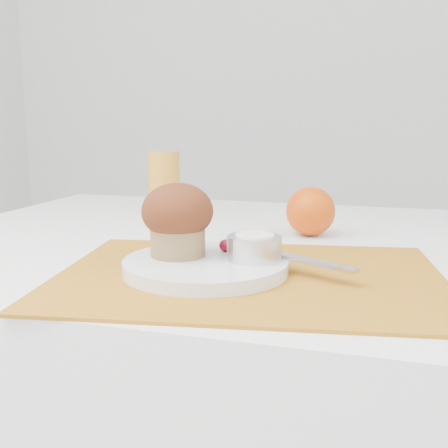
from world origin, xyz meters
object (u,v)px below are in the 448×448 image
(orange, at_px, (311,211))
(juice_glass, at_px, (164,183))
(plate, at_px, (206,266))
(muffin, at_px, (178,218))

(orange, distance_m, juice_glass, 0.33)
(plate, distance_m, orange, 0.29)
(plate, height_order, juice_glass, juice_glass)
(juice_glass, height_order, muffin, juice_glass)
(plate, xyz_separation_m, muffin, (-0.04, 0.01, 0.06))
(muffin, bearing_deg, orange, 63.77)
(orange, distance_m, muffin, 0.30)
(orange, bearing_deg, plate, -108.32)
(plate, relative_size, orange, 2.53)
(muffin, bearing_deg, juice_glass, 114.86)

